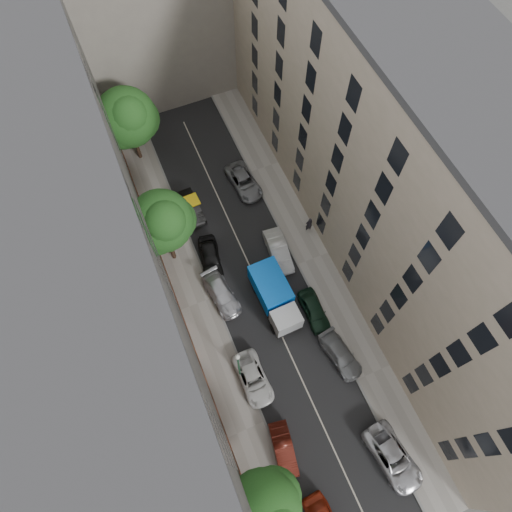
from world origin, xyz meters
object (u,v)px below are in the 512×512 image
car_left_1 (284,449)px  car_right_0 (393,458)px  pedestrian (309,224)px  car_left_5 (192,207)px  lamp_post (239,364)px  car_left_3 (221,294)px  tarp_truck (275,296)px  car_left_4 (210,257)px  car_right_2 (314,310)px  car_right_4 (244,182)px  tree_near (265,511)px  tree_far (128,119)px  car_left_2 (253,379)px  car_right_3 (278,251)px  car_right_1 (341,355)px  tree_mid (163,223)px

car_left_1 → car_right_0: 7.97m
pedestrian → car_left_5: bearing=-31.0°
lamp_post → car_left_3: bearing=81.2°
tarp_truck → car_left_1: (-4.11, -10.94, -0.88)m
car_left_4 → car_left_5: (0.21, 5.60, -0.07)m
car_left_3 → car_right_2: (6.65, -4.40, 0.01)m
car_right_4 → tree_near: 27.98m
car_left_1 → tree_far: size_ratio=0.48×
car_left_2 → pedestrian: pedestrian is taller
pedestrian → car_right_3: bearing=22.2°
car_left_2 → lamp_post: bearing=138.4°
car_left_3 → car_right_3: (6.15, 1.82, 0.06)m
car_right_1 → tree_mid: 17.55m
car_left_2 → car_right_0: (7.19, -9.20, 0.08)m
car_left_1 → car_left_4: (0.50, 16.80, 0.09)m
car_left_2 → car_right_4: 18.72m
car_right_1 → tree_mid: (-9.42, 13.69, 5.64)m
tarp_truck → car_right_4: tarp_truck is taller
car_right_1 → tree_near: tree_near is taller
car_left_1 → car_right_4: (6.31, 23.20, 0.01)m
car_left_3 → tarp_truck: bearing=-37.3°
car_left_3 → car_left_4: (0.34, 3.60, 0.06)m
car_left_5 → tree_near: tree_near is taller
tree_far → car_right_4: bearing=-41.0°
car_left_4 → car_right_2: (6.31, -8.00, -0.05)m
pedestrian → car_left_4: bearing=-0.5°
car_left_5 → car_right_1: (6.40, -17.80, -0.04)m
car_left_2 → car_right_1: bearing=-8.6°
tree_far → car_left_3: bearing=-83.2°
car_left_3 → tree_near: (-2.95, -16.05, 4.59)m
car_left_5 → lamp_post: bearing=-98.7°
car_left_1 → car_left_3: size_ratio=0.85×
car_left_2 → pedestrian: size_ratio=2.53×
tree_far → car_right_2: bearing=-68.0°
tree_mid → pedestrian: (12.22, -1.99, -5.22)m
car_right_0 → lamp_post: lamp_post is taller
car_right_0 → pedestrian: pedestrian is taller
car_right_4 → tree_far: (-8.21, 7.14, 4.85)m
tarp_truck → lamp_post: lamp_post is taller
tree_mid → car_right_0: bearing=-66.7°
car_left_1 → tree_far: bearing=102.5°
car_left_2 → lamp_post: 3.56m
car_right_3 → lamp_post: lamp_post is taller
car_left_2 → car_right_2: car_right_2 is taller
car_left_1 → car_right_2: car_right_2 is taller
car_left_1 → car_left_3: car_left_3 is taller
tarp_truck → car_right_3: size_ratio=1.35×
tree_near → lamp_post: bearing=78.4°
car_right_4 → car_left_2: bearing=-115.2°
tarp_truck → car_left_5: bearing=105.0°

